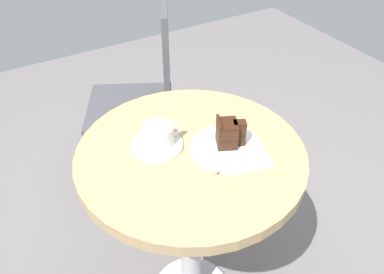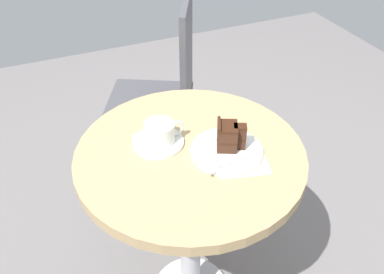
# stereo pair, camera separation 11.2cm
# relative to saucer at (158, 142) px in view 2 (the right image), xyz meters

# --- Properties ---
(cafe_table) EXTENTS (0.65, 0.65, 0.73)m
(cafe_table) POSITION_rel_saucer_xyz_m (0.07, -0.07, -0.14)
(cafe_table) COLOR tan
(cafe_table) RESTS_ON ground
(saucer) EXTENTS (0.15, 0.15, 0.01)m
(saucer) POSITION_rel_saucer_xyz_m (0.00, 0.00, 0.00)
(saucer) COLOR silver
(saucer) RESTS_ON cafe_table
(coffee_cup) EXTENTS (0.12, 0.09, 0.06)m
(coffee_cup) POSITION_rel_saucer_xyz_m (0.01, 0.00, 0.03)
(coffee_cup) COLOR silver
(coffee_cup) RESTS_ON saucer
(teaspoon) EXTENTS (0.03, 0.11, 0.00)m
(teaspoon) POSITION_rel_saucer_xyz_m (-0.05, 0.02, 0.01)
(teaspoon) COLOR #B7B7BC
(teaspoon) RESTS_ON saucer
(cake_plate) EXTENTS (0.20, 0.20, 0.01)m
(cake_plate) POSITION_rel_saucer_xyz_m (0.16, -0.11, 0.00)
(cake_plate) COLOR silver
(cake_plate) RESTS_ON cafe_table
(cake_slice) EXTENTS (0.09, 0.08, 0.08)m
(cake_slice) POSITION_rel_saucer_xyz_m (0.17, -0.10, 0.05)
(cake_slice) COLOR #422619
(cake_slice) RESTS_ON cake_plate
(fork) EXTENTS (0.15, 0.03, 0.00)m
(fork) POSITION_rel_saucer_xyz_m (0.13, -0.17, 0.01)
(fork) COLOR #B7B7BC
(fork) RESTS_ON cake_plate
(napkin) EXTENTS (0.17, 0.17, 0.00)m
(napkin) POSITION_rel_saucer_xyz_m (0.19, -0.15, -0.00)
(napkin) COLOR beige
(napkin) RESTS_ON cafe_table
(cafe_chair) EXTENTS (0.51, 0.51, 0.91)m
(cafe_chair) POSITION_rel_saucer_xyz_m (0.25, 0.61, -0.20)
(cafe_chair) COLOR #4C4C51
(cafe_chair) RESTS_ON ground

